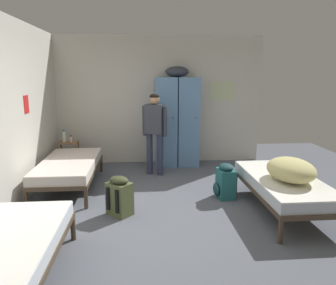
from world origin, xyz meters
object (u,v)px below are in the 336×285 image
locker_bank (177,120)px  bedding_heap (291,170)px  shelf_unit (69,153)px  bed_right (283,184)px  person_traveler (155,127)px  lotion_bottle (71,139)px  bed_left_front (1,253)px  bed_left_rear (69,166)px  backpack_teal (225,182)px  backpack_olive (120,196)px  water_bottle (64,136)px

locker_bank → bedding_heap: (1.27, -2.66, -0.33)m
shelf_unit → bed_right: 4.19m
locker_bank → person_traveler: (-0.49, -0.66, -0.03)m
locker_bank → lotion_bottle: size_ratio=14.44×
bed_left_front → bed_left_rear: bearing=90.0°
shelf_unit → bed_right: (3.48, -2.35, 0.04)m
lotion_bottle → backpack_teal: (2.71, -1.77, -0.37)m
bedding_heap → locker_bank: bearing=115.5°
shelf_unit → backpack_olive: shelf_unit is taller
shelf_unit → water_bottle: water_bottle is taller
shelf_unit → backpack_olive: (1.18, -2.31, -0.09)m
lotion_bottle → bed_left_front: bearing=-87.3°
locker_bank → lotion_bottle: locker_bank is taller
bed_right → water_bottle: 4.28m
bed_left_front → water_bottle: water_bottle is taller
shelf_unit → bed_right: size_ratio=0.30×
person_traveler → bedding_heap: bearing=-48.6°
shelf_unit → bed_right: bearing=-34.0°
bedding_heap → bed_left_rear: bearing=157.5°
bed_left_rear → bedding_heap: bearing=-22.5°
person_traveler → lotion_bottle: person_traveler is taller
bed_right → backpack_olive: (-2.30, 0.03, -0.12)m
bed_left_front → bed_right: 3.58m
bed_right → lotion_bottle: bearing=145.9°
locker_bank → water_bottle: (-2.31, -0.15, -0.29)m
water_bottle → lotion_bottle: water_bottle is taller
shelf_unit → bed_right: shelf_unit is taller
backpack_olive → person_traveler: bearing=73.0°
shelf_unit → bed_left_rear: 1.18m
backpack_olive → locker_bank: bearing=67.1°
lotion_bottle → person_traveler: bearing=-15.4°
bed_left_rear → bedding_heap: 3.52m
person_traveler → water_bottle: bearing=164.1°
water_bottle → backpack_teal: bearing=-32.7°
bed_left_front → bed_left_rear: 2.75m
water_bottle → shelf_unit: bearing=-14.0°
bed_left_front → water_bottle: size_ratio=7.69×
bed_right → water_bottle: (-3.56, 2.37, 0.30)m
bed_right → bed_left_rear: size_ratio=1.00×
bedding_heap → bed_right: bearing=97.6°
bed_right → backpack_olive: bearing=179.2°
bed_right → bedding_heap: bearing=-82.4°
bed_left_rear → water_bottle: 1.25m
bed_right → shelf_unit: bearing=146.0°
bedding_heap → backpack_olive: bearing=175.5°
bed_right → backpack_teal: backpack_teal is taller
locker_bank → lotion_bottle: bearing=-174.5°
locker_bank → backpack_olive: (-1.05, -2.48, -0.71)m
person_traveler → backpack_teal: (1.04, -1.32, -0.68)m
locker_bank → bedding_heap: bearing=-64.5°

